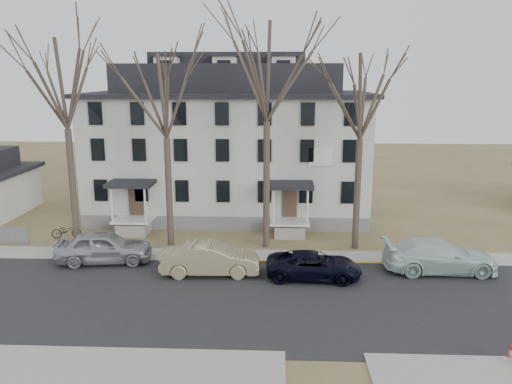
{
  "coord_description": "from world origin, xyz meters",
  "views": [
    {
      "loc": [
        1.61,
        -19.8,
        10.37
      ],
      "look_at": [
        0.39,
        9.0,
        3.69
      ],
      "focal_mm": 35.0,
      "sensor_mm": 36.0,
      "label": 1
    }
  ],
  "objects_px": {
    "tree_center": "(267,64)",
    "car_white": "(440,257)",
    "tree_mid_right": "(362,90)",
    "tree_mid_left": "(165,90)",
    "car_navy": "(314,266)",
    "tree_far_left": "(63,77)",
    "car_tan": "(210,259)",
    "car_silver": "(104,248)",
    "boarding_house": "(230,144)",
    "fire_hydrant": "(512,355)",
    "bicycle_left": "(67,231)"
  },
  "relations": [
    {
      "from": "tree_center",
      "to": "car_white",
      "type": "relative_size",
      "value": 2.44
    },
    {
      "from": "tree_mid_right",
      "to": "car_white",
      "type": "xyz_separation_m",
      "value": [
        3.97,
        -3.74,
        -8.73
      ]
    },
    {
      "from": "tree_mid_left",
      "to": "car_navy",
      "type": "relative_size",
      "value": 2.56
    },
    {
      "from": "tree_far_left",
      "to": "car_navy",
      "type": "bearing_deg",
      "value": -18.67
    },
    {
      "from": "tree_far_left",
      "to": "car_tan",
      "type": "height_order",
      "value": "tree_far_left"
    },
    {
      "from": "tree_mid_right",
      "to": "car_silver",
      "type": "distance_m",
      "value": 17.32
    },
    {
      "from": "car_tan",
      "to": "car_white",
      "type": "height_order",
      "value": "car_white"
    },
    {
      "from": "car_white",
      "to": "tree_mid_right",
      "type": "bearing_deg",
      "value": 45.8
    },
    {
      "from": "boarding_house",
      "to": "car_silver",
      "type": "distance_m",
      "value": 13.63
    },
    {
      "from": "car_white",
      "to": "fire_hydrant",
      "type": "relative_size",
      "value": 7.15
    },
    {
      "from": "fire_hydrant",
      "to": "tree_far_left",
      "type": "bearing_deg",
      "value": 148.99
    },
    {
      "from": "car_tan",
      "to": "car_white",
      "type": "xyz_separation_m",
      "value": [
        12.37,
        0.88,
        0.01
      ]
    },
    {
      "from": "tree_far_left",
      "to": "car_navy",
      "type": "height_order",
      "value": "tree_far_left"
    },
    {
      "from": "car_navy",
      "to": "car_white",
      "type": "distance_m",
      "value": 6.97
    },
    {
      "from": "car_tan",
      "to": "fire_hydrant",
      "type": "distance_m",
      "value": 14.68
    },
    {
      "from": "tree_mid_right",
      "to": "bicycle_left",
      "type": "height_order",
      "value": "tree_mid_right"
    },
    {
      "from": "tree_far_left",
      "to": "tree_mid_left",
      "type": "xyz_separation_m",
      "value": [
        6.0,
        0.0,
        -0.74
      ]
    },
    {
      "from": "tree_far_left",
      "to": "car_tan",
      "type": "distance_m",
      "value": 13.93
    },
    {
      "from": "boarding_house",
      "to": "tree_far_left",
      "type": "height_order",
      "value": "tree_far_left"
    },
    {
      "from": "fire_hydrant",
      "to": "car_white",
      "type": "bearing_deg",
      "value": 88.86
    },
    {
      "from": "tree_center",
      "to": "car_tan",
      "type": "xyz_separation_m",
      "value": [
        -2.9,
        -4.62,
        -10.22
      ]
    },
    {
      "from": "tree_center",
      "to": "fire_hydrant",
      "type": "xyz_separation_m",
      "value": [
        9.29,
        -12.8,
        -10.66
      ]
    },
    {
      "from": "car_tan",
      "to": "fire_hydrant",
      "type": "height_order",
      "value": "car_tan"
    },
    {
      "from": "tree_mid_right",
      "to": "tree_far_left",
      "type": "bearing_deg",
      "value": 180.0
    },
    {
      "from": "tree_center",
      "to": "car_white",
      "type": "distance_m",
      "value": 14.42
    },
    {
      "from": "tree_far_left",
      "to": "car_navy",
      "type": "xyz_separation_m",
      "value": [
        14.6,
        -4.93,
        -9.65
      ]
    },
    {
      "from": "tree_far_left",
      "to": "car_white",
      "type": "xyz_separation_m",
      "value": [
        21.47,
        -3.74,
        -9.47
      ]
    },
    {
      "from": "tree_center",
      "to": "bicycle_left",
      "type": "bearing_deg",
      "value": 175.5
    },
    {
      "from": "car_navy",
      "to": "car_white",
      "type": "bearing_deg",
      "value": -77.51
    },
    {
      "from": "tree_mid_right",
      "to": "car_tan",
      "type": "bearing_deg",
      "value": -151.16
    },
    {
      "from": "car_white",
      "to": "bicycle_left",
      "type": "bearing_deg",
      "value": 77.17
    },
    {
      "from": "car_white",
      "to": "bicycle_left",
      "type": "xyz_separation_m",
      "value": [
        -22.57,
        4.77,
        -0.37
      ]
    },
    {
      "from": "car_tan",
      "to": "car_navy",
      "type": "relative_size",
      "value": 1.06
    },
    {
      "from": "car_tan",
      "to": "tree_mid_left",
      "type": "bearing_deg",
      "value": 30.97
    },
    {
      "from": "car_silver",
      "to": "car_white",
      "type": "xyz_separation_m",
      "value": [
        18.61,
        -0.58,
        -0.03
      ]
    },
    {
      "from": "boarding_house",
      "to": "tree_mid_left",
      "type": "xyz_separation_m",
      "value": [
        -3.0,
        -8.15,
        4.22
      ]
    },
    {
      "from": "car_navy",
      "to": "car_white",
      "type": "height_order",
      "value": "car_white"
    },
    {
      "from": "car_navy",
      "to": "bicycle_left",
      "type": "bearing_deg",
      "value": 71.81
    },
    {
      "from": "tree_far_left",
      "to": "tree_mid_left",
      "type": "relative_size",
      "value": 1.08
    },
    {
      "from": "tree_far_left",
      "to": "car_tan",
      "type": "bearing_deg",
      "value": -26.93
    },
    {
      "from": "tree_mid_right",
      "to": "bicycle_left",
      "type": "bearing_deg",
      "value": 176.83
    },
    {
      "from": "bicycle_left",
      "to": "tree_mid_left",
      "type": "bearing_deg",
      "value": -108.75
    },
    {
      "from": "boarding_house",
      "to": "tree_mid_left",
      "type": "distance_m",
      "value": 9.66
    },
    {
      "from": "tree_mid_right",
      "to": "car_navy",
      "type": "xyz_separation_m",
      "value": [
        -2.9,
        -4.93,
        -8.91
      ]
    },
    {
      "from": "boarding_house",
      "to": "tree_center",
      "type": "distance_m",
      "value": 10.39
    },
    {
      "from": "tree_mid_left",
      "to": "car_white",
      "type": "relative_size",
      "value": 2.12
    },
    {
      "from": "tree_mid_right",
      "to": "car_tan",
      "type": "height_order",
      "value": "tree_mid_right"
    },
    {
      "from": "tree_mid_right",
      "to": "boarding_house",
      "type": "bearing_deg",
      "value": 136.19
    },
    {
      "from": "tree_mid_left",
      "to": "car_silver",
      "type": "relative_size",
      "value": 2.39
    },
    {
      "from": "boarding_house",
      "to": "tree_mid_right",
      "type": "xyz_separation_m",
      "value": [
        8.5,
        -8.15,
        4.22
      ]
    }
  ]
}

